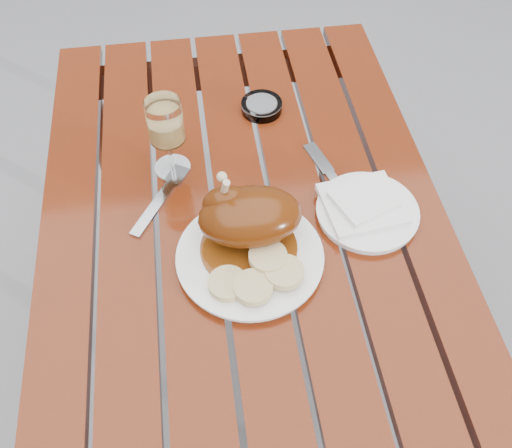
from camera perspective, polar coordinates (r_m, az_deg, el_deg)
The scene contains 11 objects.
ground at distance 1.78m, azimuth -0.85°, elevation -14.00°, with size 60.00×60.00×0.00m, color slate.
table at distance 1.45m, azimuth -1.02°, elevation -7.99°, with size 0.80×1.20×0.75m, color maroon.
dinner_plate at distance 1.06m, azimuth -0.61°, elevation -3.36°, with size 0.27×0.27×0.02m, color white.
roast_duck at distance 1.04m, azimuth -0.94°, elevation 0.81°, with size 0.19×0.19×0.14m.
bread_dumplings at distance 1.01m, azimuth 0.23°, elevation -5.11°, with size 0.17×0.13×0.03m.
wine_glass at distance 1.17m, azimuth -8.83°, elevation 8.56°, with size 0.08×0.08×0.18m, color #E8BD69.
side_plate at distance 1.15m, azimuth 11.06°, elevation 1.18°, with size 0.20×0.20×0.02m, color white.
napkin at distance 1.14m, azimuth 10.56°, elevation 1.97°, with size 0.15×0.14×0.01m, color white.
ashtray at distance 1.34m, azimuth 0.57°, elevation 11.68°, with size 0.09×0.09×0.02m, color #B2B7BC.
fork at distance 1.16m, azimuth -9.80°, elevation 2.10°, with size 0.02×0.18×0.01m, color gray.
knife at distance 1.19m, azimuth 8.40°, elevation 3.58°, with size 0.02×0.21×0.01m, color gray.
Camera 1 is at (-0.08, -0.72, 1.63)m, focal length 40.00 mm.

